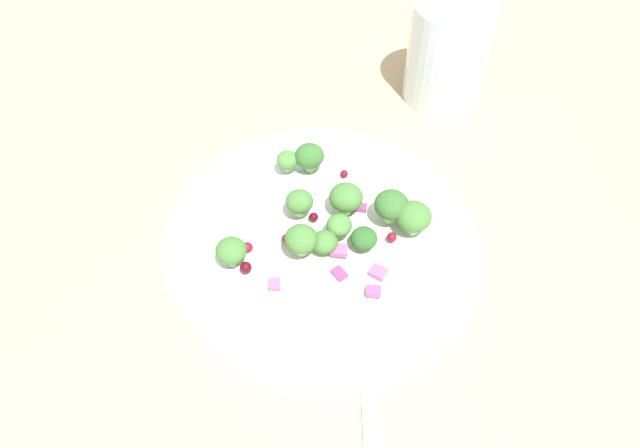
{
  "coord_description": "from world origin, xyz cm",
  "views": [
    {
      "loc": [
        -15.91,
        29.2,
        42.65
      ],
      "look_at": [
        0.63,
        1.65,
        2.7
      ],
      "focal_mm": 35.35,
      "sensor_mm": 36.0,
      "label": 1
    }
  ],
  "objects_px": {
    "broccoli_floret_0": "(309,156)",
    "broccoli_floret_1": "(347,198)",
    "plate": "(320,238)",
    "water_glass": "(449,52)",
    "broccoli_floret_2": "(364,239)"
  },
  "relations": [
    {
      "from": "broccoli_floret_0",
      "to": "broccoli_floret_1",
      "type": "height_order",
      "value": "broccoli_floret_1"
    },
    {
      "from": "plate",
      "to": "water_glass",
      "type": "distance_m",
      "value": 0.24
    },
    {
      "from": "broccoli_floret_0",
      "to": "broccoli_floret_2",
      "type": "xyz_separation_m",
      "value": [
        -0.08,
        0.05,
        -0.0
      ]
    },
    {
      "from": "broccoli_floret_1",
      "to": "plate",
      "type": "bearing_deg",
      "value": 77.49
    },
    {
      "from": "plate",
      "to": "water_glass",
      "type": "bearing_deg",
      "value": -91.77
    },
    {
      "from": "broccoli_floret_2",
      "to": "broccoli_floret_0",
      "type": "bearing_deg",
      "value": -32.19
    },
    {
      "from": "plate",
      "to": "broccoli_floret_2",
      "type": "height_order",
      "value": "broccoli_floret_2"
    },
    {
      "from": "broccoli_floret_1",
      "to": "water_glass",
      "type": "height_order",
      "value": "water_glass"
    },
    {
      "from": "broccoli_floret_0",
      "to": "water_glass",
      "type": "xyz_separation_m",
      "value": [
        -0.05,
        -0.17,
        0.02
      ]
    },
    {
      "from": "broccoli_floret_0",
      "to": "broccoli_floret_1",
      "type": "relative_size",
      "value": 0.92
    },
    {
      "from": "plate",
      "to": "broccoli_floret_1",
      "type": "xyz_separation_m",
      "value": [
        -0.01,
        -0.03,
        0.02
      ]
    },
    {
      "from": "water_glass",
      "to": "broccoli_floret_0",
      "type": "bearing_deg",
      "value": 73.08
    },
    {
      "from": "broccoli_floret_0",
      "to": "water_glass",
      "type": "relative_size",
      "value": 0.25
    },
    {
      "from": "broccoli_floret_0",
      "to": "broccoli_floret_1",
      "type": "bearing_deg",
      "value": 153.26
    },
    {
      "from": "plate",
      "to": "broccoli_floret_1",
      "type": "relative_size",
      "value": 9.05
    }
  ]
}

